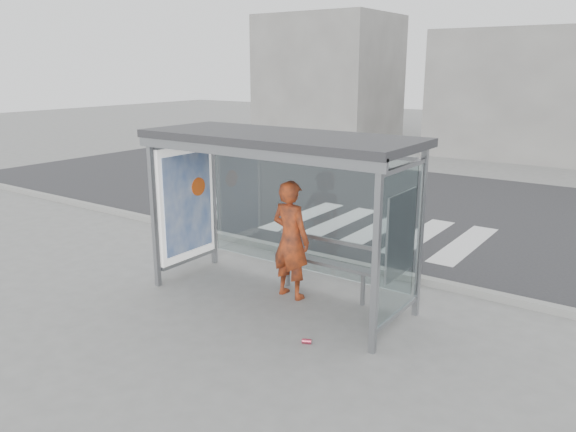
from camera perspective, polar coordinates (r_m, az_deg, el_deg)
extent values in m
plane|color=slate|center=(9.00, -0.95, -8.43)|extent=(80.00, 80.00, 0.00)
cube|color=#28282B|center=(14.94, 15.05, 0.61)|extent=(30.00, 10.00, 0.01)
cube|color=gray|center=(10.51, 5.34, -4.64)|extent=(30.00, 0.18, 0.12)
cube|color=silver|center=(13.85, 1.64, 0.01)|extent=(0.55, 3.00, 0.00)
cube|color=silver|center=(13.35, 5.22, -0.63)|extent=(0.55, 3.00, 0.00)
cube|color=silver|center=(12.90, 9.07, -1.31)|extent=(0.55, 3.00, 0.00)
cube|color=silver|center=(12.51, 13.17, -2.03)|extent=(0.55, 3.00, 0.00)
cube|color=silver|center=(12.20, 17.52, -2.78)|extent=(0.55, 3.00, 0.00)
cube|color=gray|center=(9.39, -13.46, 0.23)|extent=(0.08, 0.08, 2.50)
cube|color=gray|center=(7.02, 8.93, -4.54)|extent=(0.08, 0.08, 2.50)
cube|color=gray|center=(10.34, -7.68, 1.84)|extent=(0.08, 0.08, 2.50)
cube|color=gray|center=(8.24, 13.27, -1.81)|extent=(0.08, 0.08, 2.50)
cube|color=#2D2D30|center=(8.32, -1.03, 7.97)|extent=(4.25, 1.65, 0.12)
cube|color=gray|center=(7.74, -4.36, 6.58)|extent=(4.25, 0.06, 0.18)
cube|color=white|center=(9.12, 1.60, 0.53)|extent=(3.80, 0.02, 2.00)
cube|color=white|center=(9.84, -10.44, 1.36)|extent=(0.15, 1.25, 2.00)
cube|color=#2F57AA|center=(9.78, -10.09, 1.29)|extent=(0.01, 1.10, 1.70)
cylinder|color=#E65314|center=(9.89, -9.10, 2.97)|extent=(0.02, 0.32, 0.32)
cube|color=white|center=(7.61, 11.29, -2.71)|extent=(0.03, 1.25, 2.00)
cube|color=beige|center=(7.63, 11.28, -1.86)|extent=(0.03, 0.86, 1.16)
cube|color=slate|center=(28.81, 4.16, 13.77)|extent=(6.00, 5.00, 6.00)
cube|color=slate|center=(25.17, 24.42, 11.20)|extent=(8.00, 5.00, 5.00)
imported|color=#D74614|center=(8.79, 0.27, -2.42)|extent=(0.73, 0.52, 1.89)
cube|color=slate|center=(8.99, 3.69, -4.71)|extent=(1.81, 0.22, 0.05)
cylinder|color=slate|center=(9.45, 0.02, -5.54)|extent=(0.07, 0.07, 0.53)
cylinder|color=slate|center=(8.77, 7.61, -7.34)|extent=(0.07, 0.07, 0.53)
cube|color=slate|center=(8.95, 4.03, -2.43)|extent=(1.81, 0.04, 0.06)
cylinder|color=#CC3C55|center=(7.65, 1.91, -12.60)|extent=(0.14, 0.11, 0.07)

